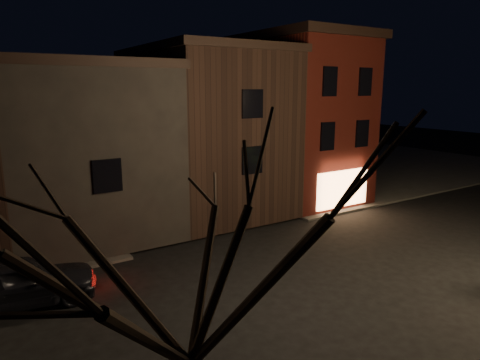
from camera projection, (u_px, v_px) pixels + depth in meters
name	position (u px, v px, depth m)	size (l,w,h in m)	color
ground	(297.00, 275.00, 17.02)	(120.00, 120.00, 0.00)	black
sidewalk_far_right	(322.00, 159.00, 43.98)	(30.00, 30.00, 0.12)	#2D2B28
corner_building	(300.00, 117.00, 27.88)	(6.50, 8.50, 10.50)	#4A120D
row_building_a	(205.00, 130.00, 25.44)	(7.30, 10.30, 9.40)	black
row_building_b	(79.00, 147.00, 21.75)	(7.80, 10.30, 8.40)	black
bare_tree_left	(187.00, 226.00, 5.90)	(5.60, 5.60, 7.50)	black
parked_car_a	(18.00, 282.00, 14.48)	(2.02, 5.03, 1.71)	black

